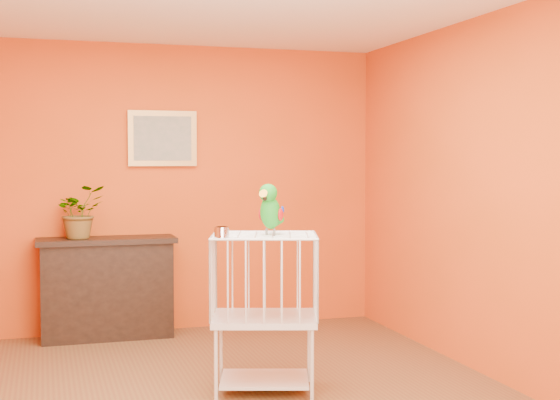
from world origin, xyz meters
name	(u,v)px	position (x,y,z in m)	size (l,w,h in m)	color
room_shell	(214,156)	(0.00, 0.00, 1.58)	(4.50, 4.50, 4.50)	#D54914
console_cabinet	(107,288)	(-0.52, 2.04, 0.44)	(1.19, 0.43, 0.88)	black
potted_plant	(79,218)	(-0.74, 2.07, 1.06)	(0.41, 0.46, 0.36)	#26722D
framed_picture	(163,138)	(0.00, 2.22, 1.75)	(0.62, 0.04, 0.50)	#B98742
birdcage	(264,310)	(0.36, 0.13, 0.55)	(0.81, 0.70, 1.06)	beige
feed_cup	(222,232)	(0.05, 0.00, 1.10)	(0.10, 0.10, 0.07)	silver
parrot	(270,209)	(0.39, 0.07, 1.23)	(0.24, 0.28, 0.34)	#59544C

